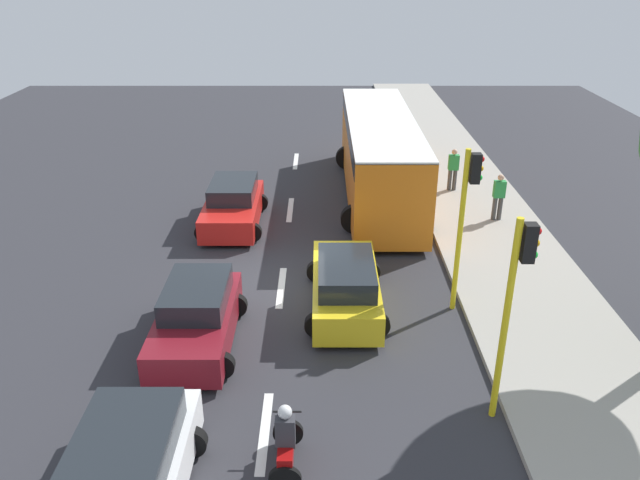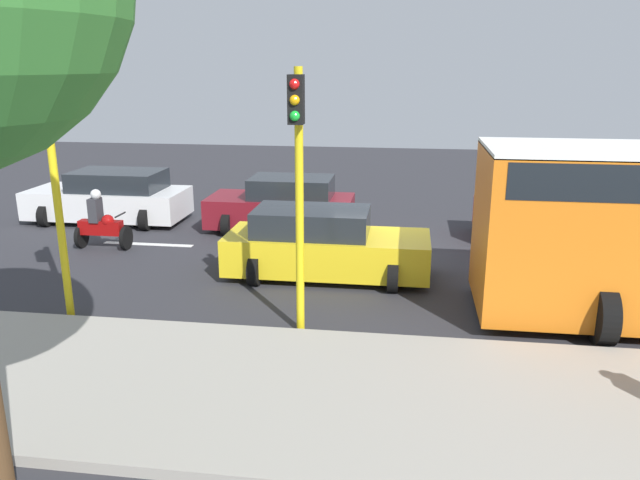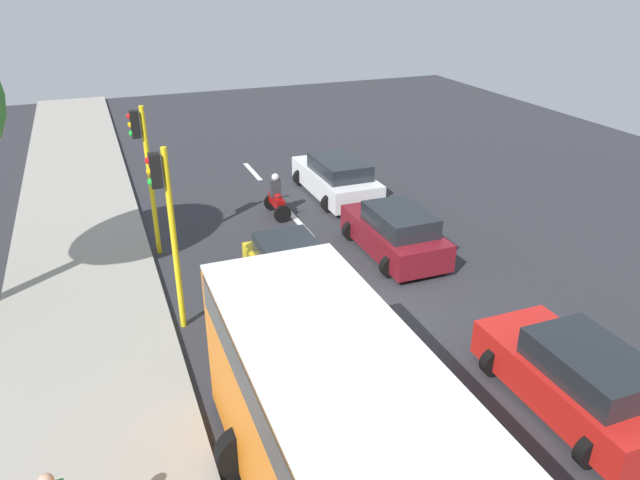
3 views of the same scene
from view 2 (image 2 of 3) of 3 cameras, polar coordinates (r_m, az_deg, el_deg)
The scene contains 12 objects.
ground_plane at distance 15.39m, azimuth 5.46°, elevation -1.49°, with size 40.00×60.00×0.10m, color #2D2D33.
sidewalk at distance 8.90m, azimuth 3.11°, elevation -14.22°, with size 4.00×60.00×0.15m, color #9E998E.
lane_stripe_north at distance 16.73m, azimuth -15.52°, elevation -0.38°, with size 0.20×2.40×0.01m, color white.
lane_stripe_mid at distance 15.37m, azimuth 5.46°, elevation -1.29°, with size 0.20×2.40×0.01m, color white.
lane_stripe_south at distance 16.27m, azimuth 27.08°, elevation -2.04°, with size 0.20×2.40×0.01m, color white.
car_red at distance 17.53m, azimuth 21.25°, elevation 2.23°, with size 2.26×4.17×1.52m.
car_yellow_cab at distance 13.53m, azimuth 0.35°, elevation -0.50°, with size 2.17×4.41×1.52m.
car_white at distance 19.36m, azimuth -18.71°, elevation 3.71°, with size 2.34×4.58×1.52m.
car_maroon at distance 17.35m, azimuth -3.41°, elevation 3.17°, with size 2.19×4.01×1.52m.
motorcycle at distance 16.55m, azimuth -19.49°, elevation 1.40°, with size 0.60×1.30×1.53m.
traffic_light_corner at distance 10.11m, azimuth -2.03°, elevation 6.76°, with size 0.49×0.24×4.50m.
traffic_light_midblock at distance 11.68m, azimuth -23.63°, elevation 6.68°, with size 0.49×0.24×4.50m.
Camera 2 is at (14.67, 0.63, 4.55)m, focal length 34.79 mm.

